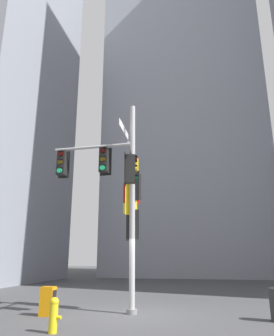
{
  "coord_description": "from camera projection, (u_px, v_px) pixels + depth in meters",
  "views": [
    {
      "loc": [
        2.44,
        -11.49,
        1.85
      ],
      "look_at": [
        0.15,
        0.17,
        5.21
      ],
      "focal_mm": 33.93,
      "sensor_mm": 36.0,
      "label": 1
    }
  ],
  "objects": [
    {
      "name": "building_mid_block",
      "position": [
        184.0,
        117.0,
        41.8
      ],
      "size": [
        17.16,
        17.16,
        39.4
      ],
      "primitive_type": "cube",
      "color": "#9399A3",
      "rests_on": "ground"
    },
    {
      "name": "fire_hydrant",
      "position": [
        54.0,
        314.0,
        8.16
      ],
      "size": [
        0.33,
        0.23,
        0.86
      ],
      "color": "yellow",
      "rests_on": "ground"
    },
    {
      "name": "newspaper_box",
      "position": [
        48.0,
        301.0,
        10.56
      ],
      "size": [
        0.45,
        0.36,
        0.92
      ],
      "color": "orange",
      "rests_on": "ground"
    },
    {
      "name": "ground",
      "position": [
        132.0,
        314.0,
        10.79
      ],
      "size": [
        120.0,
        120.0,
        0.0
      ],
      "primitive_type": "plane",
      "color": "#474749"
    },
    {
      "name": "signal_pole_assembly",
      "position": [
        121.0,
        186.0,
        12.11
      ],
      "size": [
        3.7,
        2.91,
        7.77
      ],
      "color": "#B2B2B5",
      "rests_on": "ground"
    }
  ]
}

